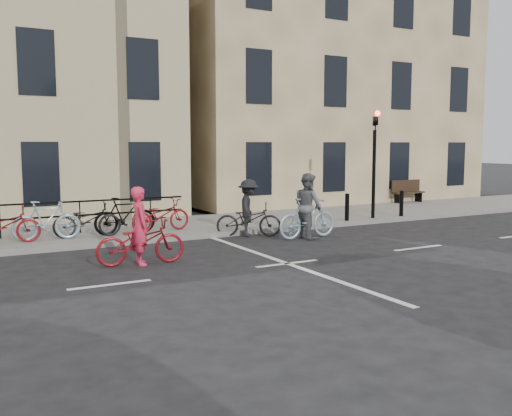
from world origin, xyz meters
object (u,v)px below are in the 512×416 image
cyclist_grey (308,212)px  bench (407,190)px  cyclist_pink (140,238)px  traffic_light (375,151)px  cyclist_dark (249,214)px

cyclist_grey → bench: bearing=-61.9°
bench → cyclist_pink: 15.23m
cyclist_pink → cyclist_grey: cyclist_grey is taller
traffic_light → cyclist_dark: (-5.16, -0.57, -1.80)m
bench → cyclist_dark: 10.72m
bench → cyclist_grey: bearing=-149.6°
bench → cyclist_pink: bearing=-155.9°
traffic_light → cyclist_dark: bearing=-173.6°
cyclist_pink → cyclist_dark: size_ratio=1.03×
bench → cyclist_pink: cyclist_pink is taller
cyclist_pink → cyclist_dark: (3.94, 2.24, 0.05)m
cyclist_pink → cyclist_dark: bearing=-54.5°
traffic_light → cyclist_grey: (-3.84, -1.67, -1.70)m
cyclist_dark → traffic_light: bearing=-54.5°
cyclist_grey → cyclist_pink: bearing=100.0°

